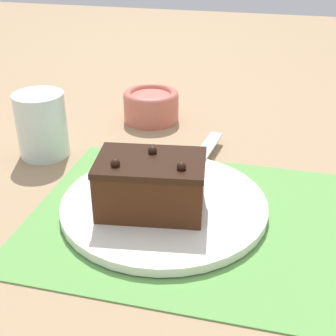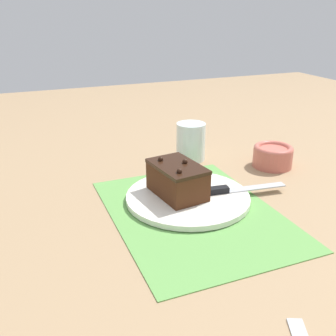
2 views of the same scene
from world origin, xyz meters
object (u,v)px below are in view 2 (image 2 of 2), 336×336
chocolate_cake (177,179)px  serving_knife (229,190)px  drinking_glass (191,142)px  cake_plate (188,197)px  small_bowl (273,155)px

chocolate_cake → serving_knife: 0.12m
drinking_glass → cake_plate: bearing=153.6°
chocolate_cake → serving_knife: (-0.03, -0.12, -0.03)m
drinking_glass → small_bowl: drinking_glass is taller
serving_knife → small_bowl: small_bowl is taller
serving_knife → chocolate_cake: bearing=-98.9°
chocolate_cake → small_bowl: chocolate_cake is taller
drinking_glass → small_bowl: size_ratio=1.00×
chocolate_cake → drinking_glass: size_ratio=1.39×
cake_plate → chocolate_cake: bearing=61.2°
cake_plate → small_bowl: 0.32m
cake_plate → small_bowl: bearing=-71.2°
drinking_glass → small_bowl: bearing=-125.7°
drinking_glass → small_bowl: (-0.13, -0.19, -0.02)m
chocolate_cake → drinking_glass: (0.23, -0.14, 0.00)m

